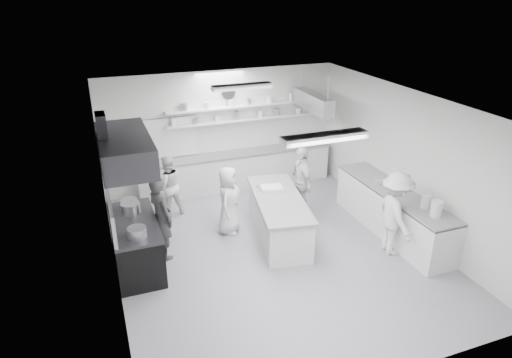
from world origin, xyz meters
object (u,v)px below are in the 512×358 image
object	(u,v)px
right_counter	(392,212)
back_counter	(237,170)
stove	(136,245)
cook_stove	(161,218)
prep_island	(279,218)
cook_back	(168,185)

from	to	relation	value
right_counter	back_counter	bearing A→B (deg)	124.65
stove	right_counter	world-z (taller)	right_counter
stove	cook_stove	distance (m)	0.68
back_counter	right_counter	world-z (taller)	right_counter
prep_island	cook_back	xyz separation A→B (m)	(-1.96, 1.82, 0.30)
stove	prep_island	size ratio (longest dim) A/B	0.78
cook_back	prep_island	bearing A→B (deg)	128.15
stove	cook_back	distance (m)	2.13
right_counter	cook_stove	size ratio (longest dim) A/B	1.96
stove	cook_back	size ratio (longest dim) A/B	1.25
prep_island	cook_back	distance (m)	2.69
prep_island	cook_stove	xyz separation A→B (m)	(-2.39, 0.10, 0.42)
stove	back_counter	distance (m)	4.03
prep_island	cook_stove	world-z (taller)	cook_stove
cook_stove	cook_back	world-z (taller)	cook_stove
stove	back_counter	xyz separation A→B (m)	(2.90, 2.80, 0.01)
cook_back	right_counter	bearing A→B (deg)	140.95
prep_island	stove	bearing A→B (deg)	-168.24
stove	cook_back	bearing A→B (deg)	63.09
stove	prep_island	world-z (taller)	stove
prep_island	cook_back	size ratio (longest dim) A/B	1.60
back_counter	cook_stove	world-z (taller)	cook_stove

